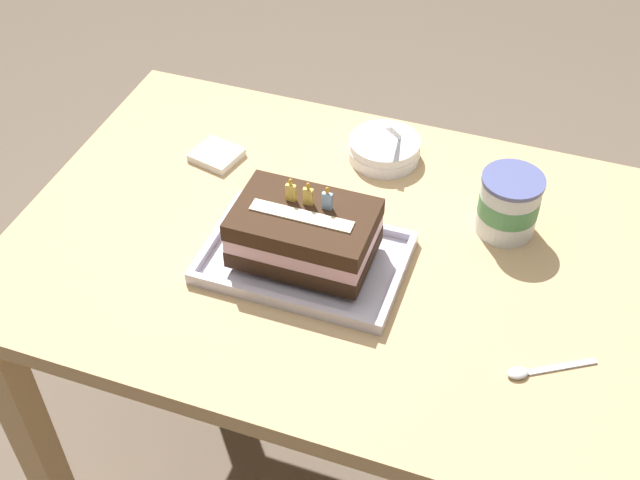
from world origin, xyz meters
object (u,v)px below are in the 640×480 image
serving_spoon_near_tray (531,371)px  napkin_pile (217,155)px  birthday_cake (304,233)px  ice_cream_tub (509,204)px  bowl_stack (384,149)px  foil_tray (305,260)px

serving_spoon_near_tray → napkin_pile: napkin_pile is taller
birthday_cake → ice_cream_tub: size_ratio=1.97×
ice_cream_tub → napkin_pile: size_ratio=1.15×
bowl_stack → serving_spoon_near_tray: (0.35, -0.43, -0.02)m
foil_tray → napkin_pile: size_ratio=3.34×
foil_tray → bowl_stack: bearing=81.9°
birthday_cake → bowl_stack: size_ratio=1.64×
foil_tray → serving_spoon_near_tray: 0.42m
bowl_stack → birthday_cake: bearing=-98.1°
foil_tray → birthday_cake: birthday_cake is taller
bowl_stack → ice_cream_tub: bearing=-26.1°
serving_spoon_near_tray → birthday_cake: bearing=165.1°
serving_spoon_near_tray → napkin_pile: (-0.66, 0.32, 0.00)m
ice_cream_tub → serving_spoon_near_tray: ice_cream_tub is taller
ice_cream_tub → bowl_stack: bearing=153.9°
ice_cream_tub → foil_tray: bearing=-147.1°
foil_tray → serving_spoon_near_tray: (0.40, -0.11, -0.00)m
foil_tray → serving_spoon_near_tray: size_ratio=2.58×
bowl_stack → serving_spoon_near_tray: bowl_stack is taller
ice_cream_tub → birthday_cake: bearing=-147.1°
bowl_stack → serving_spoon_near_tray: 0.56m
bowl_stack → napkin_pile: size_ratio=1.38×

